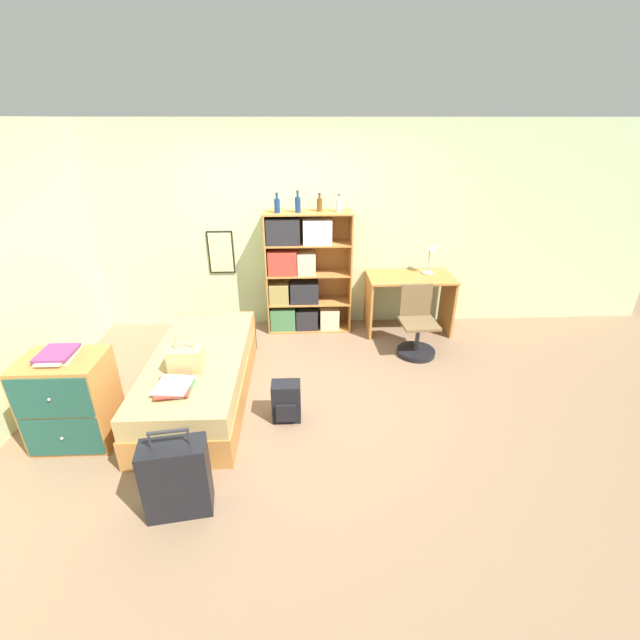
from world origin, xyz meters
TOP-DOWN VIEW (x-y plane):
  - ground_plane at (0.00, 0.00)m, footprint 14.00×14.00m
  - wall_back at (-0.00, 1.79)m, footprint 10.00×0.09m
  - bed at (-0.79, 0.02)m, footprint 0.91×2.04m
  - handbag at (-0.82, -0.27)m, footprint 0.31×0.20m
  - book_stack_on_bed at (-0.85, -0.59)m, footprint 0.32×0.36m
  - suitcase at (-0.65, -1.40)m, footprint 0.48×0.29m
  - dresser at (-1.74, -0.59)m, footprint 0.66×0.51m
  - magazine_pile_on_dresser at (-1.76, -0.55)m, footprint 0.28×0.36m
  - bookcase at (0.22, 1.55)m, footprint 1.08×0.36m
  - bottle_green at (-0.04, 1.52)m, footprint 0.07×0.07m
  - bottle_brown at (0.21, 1.52)m, footprint 0.07×0.07m
  - bottle_clear at (0.47, 1.60)m, footprint 0.07×0.07m
  - bottle_blue at (0.70, 1.55)m, footprint 0.06×0.06m
  - desk at (1.63, 1.44)m, footprint 1.09×0.60m
  - desk_lamp at (1.91, 1.54)m, footprint 0.21×0.15m
  - desk_chair at (1.60, 0.82)m, footprint 0.46×0.46m
  - backpack at (0.08, -0.39)m, footprint 0.27×0.21m

SIDE VIEW (x-z plane):
  - ground_plane at x=0.00m, z-range 0.00..0.00m
  - backpack at x=0.08m, z-range 0.00..0.39m
  - bed at x=-0.79m, z-range 0.00..0.49m
  - desk_chair at x=1.60m, z-range -0.15..0.68m
  - suitcase at x=-0.65m, z-range -0.06..0.66m
  - dresser at x=-1.74m, z-range 0.00..0.81m
  - desk at x=1.63m, z-range 0.14..0.90m
  - book_stack_on_bed at x=-0.85m, z-range 0.49..0.55m
  - handbag at x=-0.82m, z-range 0.43..0.79m
  - bookcase at x=0.22m, z-range -0.03..1.53m
  - magazine_pile_on_dresser at x=-1.76m, z-range 0.81..0.87m
  - desk_lamp at x=1.91m, z-range 0.83..1.24m
  - wall_back at x=0.00m, z-range 0.00..2.60m
  - bottle_blue at x=0.70m, z-range 1.54..1.74m
  - bottle_clear at x=0.47m, z-range 1.53..1.75m
  - bottle_green at x=-0.04m, z-range 1.53..1.77m
  - bottle_brown at x=0.21m, z-range 1.53..1.79m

